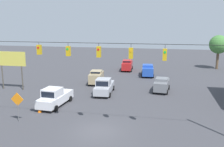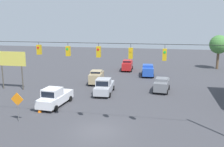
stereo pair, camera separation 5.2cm
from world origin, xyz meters
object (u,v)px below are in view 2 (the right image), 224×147
at_px(traffic_cone_nearest, 40,109).
at_px(tree_horizon_left, 219,45).
at_px(sedan_grey_oncoming_far, 162,84).
at_px(traffic_cone_second, 50,102).
at_px(sedan_red_withflow_deep, 127,65).
at_px(roadside_billboard, 11,61).
at_px(overhead_signal_span, 99,69).
at_px(sedan_tan_withflow_far, 96,77).
at_px(traffic_cone_third, 60,96).
at_px(pickup_truck_white_parked_shoulder, 55,97).
at_px(work_zone_sign, 17,101).
at_px(pickup_truck_silver_withflow_mid, 104,86).
at_px(sedan_blue_oncoming_deep, 148,70).

xyz_separation_m(traffic_cone_nearest, tree_horizon_left, (-22.87, -29.76, 4.55)).
bearing_deg(sedan_grey_oncoming_far, traffic_cone_second, 33.68).
xyz_separation_m(sedan_red_withflow_deep, roadside_billboard, (13.52, 17.06, 2.88)).
distance_m(overhead_signal_span, sedan_red_withflow_deep, 27.69).
bearing_deg(roadside_billboard, tree_horizon_left, -144.29).
bearing_deg(sedan_tan_withflow_far, traffic_cone_third, 72.75).
distance_m(pickup_truck_white_parked_shoulder, sedan_red_withflow_deep, 22.88).
relative_size(roadside_billboard, work_zone_sign, 1.86).
height_order(sedan_tan_withflow_far, roadside_billboard, roadside_billboard).
height_order(pickup_truck_silver_withflow_mid, pickup_truck_white_parked_shoulder, same).
relative_size(traffic_cone_nearest, tree_horizon_left, 0.09).
bearing_deg(roadside_billboard, sedan_tan_withflow_far, -152.05).
bearing_deg(tree_horizon_left, sedan_grey_oncoming_far, 60.90).
distance_m(pickup_truck_white_parked_shoulder, traffic_cone_nearest, 2.47).
bearing_deg(overhead_signal_span, sedan_blue_oncoming_deep, -96.48).
relative_size(pickup_truck_white_parked_shoulder, traffic_cone_nearest, 9.22).
bearing_deg(traffic_cone_third, sedan_blue_oncoming_deep, -122.76).
bearing_deg(overhead_signal_span, pickup_truck_white_parked_shoulder, -37.36).
bearing_deg(pickup_truck_white_parked_shoulder, traffic_cone_nearest, 73.59).
xyz_separation_m(sedan_blue_oncoming_deep, sedan_red_withflow_deep, (4.22, -4.37, -0.00)).
distance_m(sedan_grey_oncoming_far, pickup_truck_white_parked_shoulder, 14.33).
xyz_separation_m(sedan_grey_oncoming_far, work_zone_sign, (12.96, 13.43, 1.02)).
relative_size(overhead_signal_span, sedan_grey_oncoming_far, 5.51).
xyz_separation_m(overhead_signal_span, sedan_blue_oncoming_deep, (-2.61, -22.94, -4.26)).
height_order(sedan_blue_oncoming_deep, work_zone_sign, work_zone_sign).
height_order(sedan_tan_withflow_far, work_zone_sign, work_zone_sign).
xyz_separation_m(pickup_truck_white_parked_shoulder, traffic_cone_nearest, (0.67, 2.28, -0.68)).
bearing_deg(sedan_grey_oncoming_far, traffic_cone_third, 24.60).
xyz_separation_m(pickup_truck_white_parked_shoulder, traffic_cone_second, (0.70, -0.22, -0.68)).
xyz_separation_m(overhead_signal_span, roadside_billboard, (15.14, -10.25, -1.38)).
xyz_separation_m(overhead_signal_span, sedan_tan_withflow_far, (4.66, -15.81, -4.25)).
distance_m(sedan_blue_oncoming_deep, traffic_cone_third, 18.06).
bearing_deg(traffic_cone_third, work_zone_sign, 84.87).
distance_m(pickup_truck_white_parked_shoulder, traffic_cone_third, 2.96).
distance_m(overhead_signal_span, traffic_cone_third, 11.68).
bearing_deg(traffic_cone_third, pickup_truck_white_parked_shoulder, 103.41).
bearing_deg(traffic_cone_third, sedan_tan_withflow_far, -107.25).
bearing_deg(traffic_cone_nearest, sedan_grey_oncoming_far, -138.91).
height_order(sedan_red_withflow_deep, tree_horizon_left, tree_horizon_left).
xyz_separation_m(traffic_cone_nearest, roadside_billboard, (7.98, -7.58, 3.63)).
xyz_separation_m(pickup_truck_white_parked_shoulder, sedan_red_withflow_deep, (-4.87, -22.35, 0.07)).
height_order(pickup_truck_white_parked_shoulder, sedan_red_withflow_deep, pickup_truck_white_parked_shoulder).
relative_size(sedan_tan_withflow_far, roadside_billboard, 0.79).
distance_m(traffic_cone_second, work_zone_sign, 5.54).
bearing_deg(sedan_grey_oncoming_far, pickup_truck_white_parked_shoulder, 35.97).
distance_m(pickup_truck_silver_withflow_mid, traffic_cone_third, 5.79).
relative_size(traffic_cone_nearest, roadside_billboard, 0.11).
distance_m(sedan_red_withflow_deep, work_zone_sign, 28.09).
bearing_deg(roadside_billboard, sedan_blue_oncoming_deep, -144.45).
relative_size(pickup_truck_silver_withflow_mid, roadside_billboard, 1.01).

